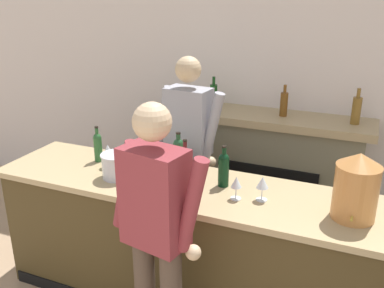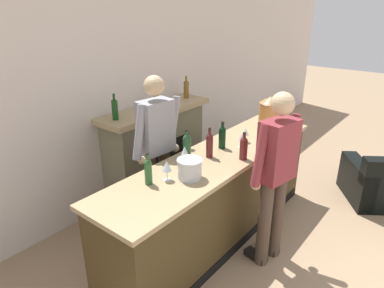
{
  "view_description": "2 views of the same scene",
  "coord_description": "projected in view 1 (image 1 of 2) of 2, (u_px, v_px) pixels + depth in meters",
  "views": [
    {
      "loc": [
        0.89,
        0.43,
        2.31
      ],
      "look_at": [
        -0.3,
        3.25,
        1.18
      ],
      "focal_mm": 40.0,
      "sensor_mm": 36.0,
      "label": 1
    },
    {
      "loc": [
        -2.83,
        1.13,
        2.44
      ],
      "look_at": [
        -0.31,
        3.15,
        1.12
      ],
      "focal_mm": 32.0,
      "sensor_mm": 36.0,
      "label": 2
    }
  ],
  "objects": [
    {
      "name": "wall_back_panel",
      "position": [
        269.0,
        90.0,
        4.1
      ],
      "size": [
        12.0,
        0.07,
        2.75
      ],
      "color": "silver",
      "rests_on": "ground_plane"
    },
    {
      "name": "fireplace_stone",
      "position": [
        277.0,
        176.0,
        4.07
      ],
      "size": [
        1.64,
        0.52,
        1.52
      ],
      "color": "gray",
      "rests_on": "ground_plane"
    },
    {
      "name": "wine_glass_front_left",
      "position": [
        161.0,
        155.0,
        3.22
      ],
      "size": [
        0.07,
        0.07,
        0.16
      ],
      "color": "silver",
      "rests_on": "bar_counter"
    },
    {
      "name": "wine_bottle_chardonnay_pale",
      "position": [
        98.0,
        146.0,
        3.37
      ],
      "size": [
        0.07,
        0.07,
        0.29
      ],
      "color": "#255628",
      "rests_on": "bar_counter"
    },
    {
      "name": "wine_bottle_burgundy_dark",
      "position": [
        191.0,
        185.0,
        2.7
      ],
      "size": [
        0.08,
        0.08,
        0.28
      ],
      "color": "#591E21",
      "rests_on": "bar_counter"
    },
    {
      "name": "wine_glass_back_row",
      "position": [
        236.0,
        183.0,
        2.77
      ],
      "size": [
        0.07,
        0.07,
        0.16
      ],
      "color": "silver",
      "rests_on": "bar_counter"
    },
    {
      "name": "wine_bottle_cabernet_heavy",
      "position": [
        224.0,
        168.0,
        2.94
      ],
      "size": [
        0.08,
        0.08,
        0.3
      ],
      "color": "black",
      "rests_on": "bar_counter"
    },
    {
      "name": "person_bartender",
      "position": [
        188.0,
        152.0,
        3.6
      ],
      "size": [
        0.66,
        0.33,
        1.8
      ],
      "color": "brown",
      "rests_on": "ground_plane"
    },
    {
      "name": "wine_bottle_merlot_tall",
      "position": [
        178.0,
        152.0,
        3.23
      ],
      "size": [
        0.08,
        0.08,
        0.29
      ],
      "color": "#204A29",
      "rests_on": "bar_counter"
    },
    {
      "name": "bar_counter",
      "position": [
        193.0,
        247.0,
        3.16
      ],
      "size": [
        3.0,
        0.72,
        1.0
      ],
      "color": "#43341A",
      "rests_on": "ground_plane"
    },
    {
      "name": "copper_dispenser",
      "position": [
        356.0,
        186.0,
        2.51
      ],
      "size": [
        0.26,
        0.3,
        0.42
      ],
      "color": "#BD7A3E",
      "rests_on": "bar_counter"
    },
    {
      "name": "wine_glass_mid_counter",
      "position": [
        263.0,
        184.0,
        2.75
      ],
      "size": [
        0.08,
        0.08,
        0.17
      ],
      "color": "silver",
      "rests_on": "bar_counter"
    },
    {
      "name": "wine_glass_by_dispenser",
      "position": [
        108.0,
        151.0,
        3.25
      ],
      "size": [
        0.09,
        0.09,
        0.19
      ],
      "color": "silver",
      "rests_on": "bar_counter"
    },
    {
      "name": "person_customer",
      "position": [
        156.0,
        235.0,
        2.45
      ],
      "size": [
        0.65,
        0.36,
        1.76
      ],
      "color": "#4C3C2F",
      "rests_on": "ground_plane"
    },
    {
      "name": "ice_bucket_steel",
      "position": [
        117.0,
        166.0,
        3.09
      ],
      "size": [
        0.23,
        0.23,
        0.18
      ],
      "color": "silver",
      "rests_on": "bar_counter"
    },
    {
      "name": "wine_bottle_port_short",
      "position": [
        185.0,
        163.0,
        3.01
      ],
      "size": [
        0.07,
        0.07,
        0.31
      ],
      "color": "#50191C",
      "rests_on": "bar_counter"
    }
  ]
}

